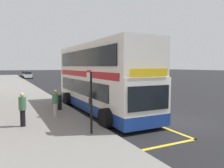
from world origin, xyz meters
name	(u,v)px	position (x,y,z in m)	size (l,w,h in m)	color
ground_plane	(53,82)	(0.00, 32.00, 0.00)	(260.00, 260.00, 0.00)	black
pavement_near	(11,83)	(-7.00, 32.00, 0.07)	(6.00, 76.00, 0.14)	gray
double_decker_bus	(100,80)	(-2.46, 4.69, 2.06)	(3.21, 11.04, 4.40)	white
bus_bay_markings	(99,111)	(-2.57, 4.57, 0.01)	(2.87, 13.92, 0.01)	yellow
bus_stop_sign	(91,96)	(-4.88, 0.02, 1.73)	(0.09, 0.51, 2.70)	black
parked_car_white_across	(28,75)	(-2.80, 47.93, 0.80)	(2.09, 4.20, 1.62)	silver
parked_car_navy_far	(69,76)	(4.88, 39.17, 0.80)	(2.09, 4.20, 1.62)	navy
parked_car_grey_distant	(25,74)	(-2.86, 54.81, 0.80)	(2.09, 4.20, 1.62)	slate
pedestrian_waiting_near_sign	(55,102)	(-5.57, 3.81, 0.97)	(0.34, 0.34, 1.53)	#B7B2AD
pedestrian_further_back	(22,108)	(-7.40, 2.45, 1.02)	(0.34, 0.34, 1.62)	black
litter_bin	(58,102)	(-4.98, 5.80, 0.67)	(0.54, 0.54, 1.05)	black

